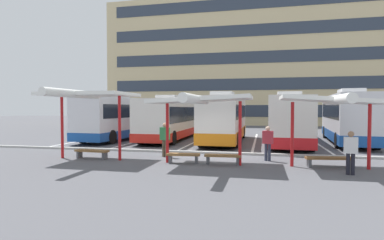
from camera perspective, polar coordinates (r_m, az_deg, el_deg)
ground_plane at (r=16.33m, az=2.75°, el=-6.71°), size 160.00×160.00×0.00m
terminal_building at (r=53.07m, az=9.80°, el=9.95°), size 43.89×10.89×22.32m
coach_bus_0 at (r=26.57m, az=-12.28°, el=0.42°), size 3.17×10.96×3.70m
coach_bus_1 at (r=26.29m, az=-3.19°, el=0.23°), size 2.69×12.48×3.52m
coach_bus_2 at (r=23.67m, az=5.90°, el=0.15°), size 2.55×10.17×3.66m
coach_bus_3 at (r=23.97m, az=16.87°, el=0.06°), size 2.98×12.52×3.61m
coach_bus_4 at (r=25.49m, az=26.17°, el=0.31°), size 3.24×10.62×3.82m
lane_stripe_0 at (r=28.04m, az=-16.55°, el=-3.10°), size 0.16×14.00×0.01m
lane_stripe_1 at (r=26.19m, az=-8.20°, el=-3.40°), size 0.16×14.00×0.01m
lane_stripe_2 at (r=24.97m, az=1.20°, el=-3.65°), size 0.16×14.00×0.01m
lane_stripe_3 at (r=24.48m, az=11.26°, el=-3.80°), size 0.16×14.00×0.01m
lane_stripe_4 at (r=24.75m, az=21.42°, el=-3.84°), size 0.16×14.00×0.01m
lane_stripe_5 at (r=25.77m, az=31.06°, el=-3.77°), size 0.16×14.00×0.01m
waiting_shelter_0 at (r=16.06m, az=-18.41°, el=4.15°), size 4.12×4.95×3.34m
bench_0 at (r=16.54m, az=-17.57°, el=-5.51°), size 1.78×0.56×0.45m
waiting_shelter_1 at (r=13.90m, az=1.74°, el=3.47°), size 4.32×5.27×3.07m
bench_1 at (r=14.54m, az=-1.56°, el=-6.48°), size 1.54×0.56×0.45m
bench_2 at (r=14.24m, az=5.56°, el=-6.65°), size 1.64×0.50×0.45m
waiting_shelter_2 at (r=14.17m, az=23.85°, el=3.08°), size 4.02×4.90×3.06m
bench_3 at (r=14.67m, az=23.45°, el=-6.53°), size 1.97×0.68×0.45m
platform_kerb at (r=17.56m, az=3.47°, el=-5.89°), size 44.00×0.24×0.12m
waiting_passenger_0 at (r=13.32m, az=26.66°, el=-4.81°), size 0.50×0.28×1.65m
waiting_passenger_1 at (r=16.37m, az=-4.91°, el=-3.06°), size 0.55×0.38×1.76m
waiting_passenger_2 at (r=15.51m, az=13.48°, el=-3.68°), size 0.53×0.39×1.65m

